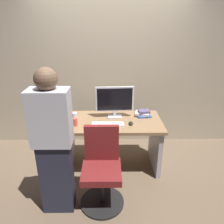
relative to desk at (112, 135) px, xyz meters
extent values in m
plane|color=brown|center=(0.00, 0.00, -0.51)|extent=(9.00, 9.00, 0.00)
cube|color=tan|center=(0.00, 0.84, 0.99)|extent=(6.40, 0.10, 3.00)
cube|color=#93704C|center=(0.00, 0.00, 0.21)|extent=(1.40, 0.76, 0.04)
cube|color=#B2B2B7|center=(-0.64, 0.00, -0.16)|extent=(0.06, 0.68, 0.70)
cube|color=#B2B2B7|center=(0.64, 0.00, -0.16)|extent=(0.06, 0.68, 0.70)
cylinder|color=black|center=(-0.13, -0.76, -0.49)|extent=(0.52, 0.52, 0.03)
cylinder|color=black|center=(-0.13, -0.76, -0.28)|extent=(0.05, 0.05, 0.39)
cube|color=maroon|center=(-0.13, -0.76, -0.05)|extent=(0.44, 0.44, 0.08)
cube|color=maroon|center=(-0.13, -0.57, 0.21)|extent=(0.40, 0.06, 0.44)
cube|color=#262838|center=(-0.62, -0.81, -0.08)|extent=(0.34, 0.20, 0.85)
cube|color=silver|center=(-0.62, -0.81, 0.63)|extent=(0.40, 0.24, 0.58)
sphere|color=brown|center=(-0.62, -0.81, 1.02)|extent=(0.22, 0.22, 0.22)
cube|color=silver|center=(0.04, 0.13, 0.24)|extent=(0.21, 0.15, 0.02)
cube|color=silver|center=(0.04, 0.13, 0.29)|extent=(0.04, 0.03, 0.08)
cube|color=silver|center=(0.04, 0.13, 0.51)|extent=(0.54, 0.07, 0.36)
cube|color=black|center=(0.04, 0.11, 0.51)|extent=(0.50, 0.04, 0.32)
cube|color=white|center=(-0.06, -0.14, 0.24)|extent=(0.43, 0.14, 0.02)
ellipsoid|color=black|center=(0.25, -0.13, 0.25)|extent=(0.06, 0.10, 0.03)
cylinder|color=#D84C3F|center=(-0.49, -0.15, 0.29)|extent=(0.07, 0.07, 0.10)
cylinder|color=silver|center=(-0.53, 0.09, 0.28)|extent=(0.07, 0.07, 0.08)
cube|color=#3359A5|center=(0.47, 0.15, 0.25)|extent=(0.22, 0.19, 0.02)
cube|color=white|center=(0.45, 0.16, 0.27)|extent=(0.23, 0.20, 0.03)
cube|color=#594C72|center=(0.47, 0.15, 0.31)|extent=(0.17, 0.15, 0.03)
camera|label=1|loc=(-0.03, -2.74, 1.47)|focal=34.34mm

